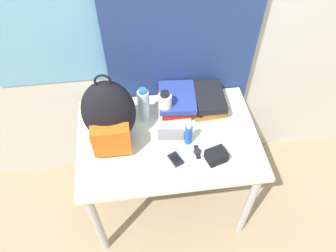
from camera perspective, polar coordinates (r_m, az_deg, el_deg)
ground_plane at (r=2.42m, az=1.18°, el=-20.02°), size 12.00×12.00×0.00m
wall_back at (r=1.92m, az=-1.93°, el=17.69°), size 6.00×0.06×2.50m
curtain_blue at (r=1.89m, az=2.55°, el=17.08°), size 0.90×0.04×2.50m
desk at (r=2.00m, az=0.00°, el=-3.85°), size 1.06×0.71×0.77m
backpack at (r=1.78m, az=-10.22°, el=1.86°), size 0.29×0.26×0.48m
book_stack_left at (r=2.01m, az=1.53°, el=4.14°), size 0.24×0.29×0.12m
book_stack_center at (r=2.05m, az=7.13°, el=4.47°), size 0.22×0.27×0.12m
water_bottle at (r=1.93m, az=-4.26°, el=3.66°), size 0.07×0.07×0.24m
sports_bottle at (r=1.92m, az=-0.60°, el=3.27°), size 0.08×0.08×0.23m
sunscreen_bottle at (r=1.84m, az=3.60°, el=-1.45°), size 0.04×0.04×0.15m
cell_phone at (r=1.81m, az=1.34°, el=-5.82°), size 0.09×0.10×0.02m
sunglasses_case at (r=1.90m, az=0.48°, el=-1.54°), size 0.16×0.08×0.04m
camera_pouch at (r=1.82m, az=8.42°, el=-5.16°), size 0.13×0.11×0.06m
wristwatch at (r=1.85m, az=5.13°, el=-4.49°), size 0.04×0.09×0.01m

